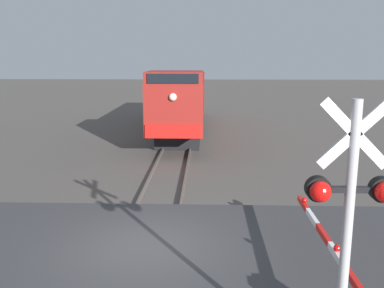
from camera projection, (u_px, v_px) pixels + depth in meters
name	position (u px, v px, depth m)	size (l,w,h in m)	color
ground_plane	(145.00, 253.00, 10.53)	(160.00, 160.00, 0.00)	#514C47
rail_track_left	(116.00, 250.00, 10.54)	(0.08, 80.00, 0.15)	#59544C
rail_track_right	(173.00, 251.00, 10.50)	(0.08, 80.00, 0.15)	#59544C
road_surface	(145.00, 250.00, 10.52)	(36.00, 6.20, 0.17)	#38383A
locomotive	(182.00, 99.00, 27.19)	(2.79, 16.54, 4.14)	black
crossing_signal	(349.00, 218.00, 5.58)	(1.18, 0.33, 4.36)	#ADADB2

